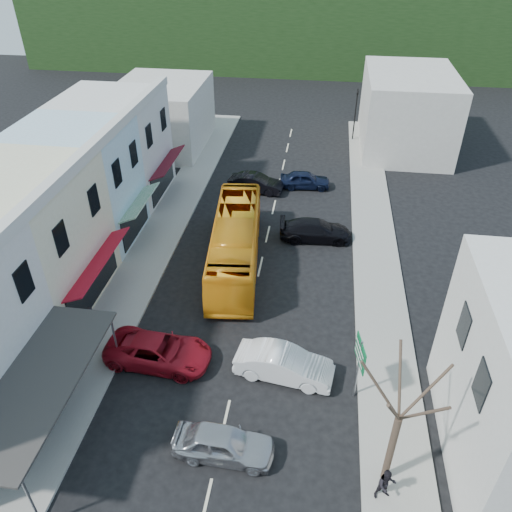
{
  "coord_description": "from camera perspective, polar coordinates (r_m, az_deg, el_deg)",
  "views": [
    {
      "loc": [
        3.4,
        -18.06,
        19.02
      ],
      "look_at": [
        0.0,
        6.0,
        2.2
      ],
      "focal_mm": 35.0,
      "sensor_mm": 36.0,
      "label": 1
    }
  ],
  "objects": [
    {
      "name": "pedestrian_left",
      "position": [
        28.4,
        -18.14,
        -6.81
      ],
      "size": [
        0.4,
        0.6,
        1.7
      ],
      "primitive_type": "imported",
      "rotation": [
        0.0,
        0.0,
        1.58
      ],
      "color": "black",
      "rests_on": "sidewalk_left"
    },
    {
      "name": "street_tree",
      "position": [
        19.73,
        16.01,
        -17.43
      ],
      "size": [
        3.12,
        3.12,
        7.73
      ],
      "primitive_type": null,
      "rotation": [
        0.0,
        0.0,
        0.14
      ],
      "color": "#3A2D23",
      "rests_on": "ground"
    },
    {
      "name": "car_white",
      "position": [
        25.04,
        3.23,
        -12.41
      ],
      "size": [
        4.61,
        2.39,
        1.4
      ],
      "primitive_type": "imported",
      "rotation": [
        0.0,
        0.0,
        1.43
      ],
      "color": "silver",
      "rests_on": "ground"
    },
    {
      "name": "car_black_near",
      "position": [
        35.05,
        6.82,
        2.91
      ],
      "size": [
        4.63,
        2.18,
        1.4
      ],
      "primitive_type": "imported",
      "rotation": [
        0.0,
        0.0,
        1.65
      ],
      "color": "black",
      "rests_on": "ground"
    },
    {
      "name": "bus",
      "position": [
        31.9,
        -2.35,
        1.46
      ],
      "size": [
        3.67,
        11.79,
        3.1
      ],
      "primitive_type": "imported",
      "rotation": [
        0.0,
        0.0,
        0.1
      ],
      "color": "orange",
      "rests_on": "ground"
    },
    {
      "name": "hillside",
      "position": [
        84.19,
        5.18,
        26.18
      ],
      "size": [
        80.0,
        26.0,
        14.0
      ],
      "color": "#193213",
      "rests_on": "ground"
    },
    {
      "name": "car_silver",
      "position": [
        22.31,
        -3.73,
        -20.64
      ],
      "size": [
        4.46,
        1.95,
        1.4
      ],
      "primitive_type": "imported",
      "rotation": [
        0.0,
        0.0,
        1.54
      ],
      "color": "#B4B4B9",
      "rests_on": "ground"
    },
    {
      "name": "car_red",
      "position": [
        26.13,
        -11.05,
        -10.67
      ],
      "size": [
        4.73,
        2.23,
        1.4
      ],
      "primitive_type": "imported",
      "rotation": [
        0.0,
        0.0,
        1.5
      ],
      "color": "maroon",
      "rests_on": "ground"
    },
    {
      "name": "distant_block_left",
      "position": [
        50.24,
        -10.65,
        15.53
      ],
      "size": [
        8.0,
        10.0,
        6.0
      ],
      "primitive_type": "cube",
      "color": "#B7B2A8",
      "rests_on": "ground"
    },
    {
      "name": "ground",
      "position": [
        26.45,
        -1.85,
        -11.32
      ],
      "size": [
        120.0,
        120.0,
        0.0
      ],
      "primitive_type": "plane",
      "color": "black",
      "rests_on": "ground"
    },
    {
      "name": "sidewalk_left",
      "position": [
        35.57,
        -11.14,
        1.78
      ],
      "size": [
        3.0,
        52.0,
        0.15
      ],
      "primitive_type": "cube",
      "color": "gray",
      "rests_on": "ground"
    },
    {
      "name": "direction_sign",
      "position": [
        23.83,
        11.54,
        -12.62
      ],
      "size": [
        0.78,
        1.66,
        3.54
      ],
      "primitive_type": null,
      "rotation": [
        0.0,
        0.0,
        0.19
      ],
      "color": "#08612F",
      "rests_on": "ground"
    },
    {
      "name": "car_navy_mid",
      "position": [
        42.0,
        5.62,
        8.66
      ],
      "size": [
        4.52,
        2.13,
        1.4
      ],
      "primitive_type": "imported",
      "rotation": [
        0.0,
        0.0,
        1.65
      ],
      "color": "black",
      "rests_on": "ground"
    },
    {
      "name": "pedestrian_right",
      "position": [
        21.56,
        14.69,
        -23.85
      ],
      "size": [
        0.8,
        0.63,
        1.7
      ],
      "primitive_type": "imported",
      "rotation": [
        0.0,
        0.0,
        0.31
      ],
      "color": "black",
      "rests_on": "sidewalk_right"
    },
    {
      "name": "car_black_far",
      "position": [
        41.17,
        -0.03,
        8.28
      ],
      "size": [
        4.58,
        2.29,
        1.4
      ],
      "primitive_type": "imported",
      "rotation": [
        0.0,
        0.0,
        1.46
      ],
      "color": "black",
      "rests_on": "ground"
    },
    {
      "name": "sidewalk_right",
      "position": [
        34.1,
        13.54,
        -0.15
      ],
      "size": [
        3.0,
        52.0,
        0.15
      ],
      "primitive_type": "cube",
      "color": "gray",
      "rests_on": "ground"
    },
    {
      "name": "distant_block_right",
      "position": [
        51.07,
        16.84,
        15.59
      ],
      "size": [
        8.0,
        12.0,
        7.0
      ],
      "primitive_type": "cube",
      "color": "#B7B2A8",
      "rests_on": "ground"
    },
    {
      "name": "shopfront_row",
      "position": [
        31.78,
        -23.23,
        3.44
      ],
      "size": [
        8.25,
        30.0,
        8.0
      ],
      "color": "beige",
      "rests_on": "ground"
    },
    {
      "name": "traffic_signal",
      "position": [
        51.66,
        11.26,
        15.49
      ],
      "size": [
        0.89,
        1.22,
        5.14
      ],
      "primitive_type": null,
      "rotation": [
        0.0,
        0.0,
        2.95
      ],
      "color": "black",
      "rests_on": "ground"
    }
  ]
}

